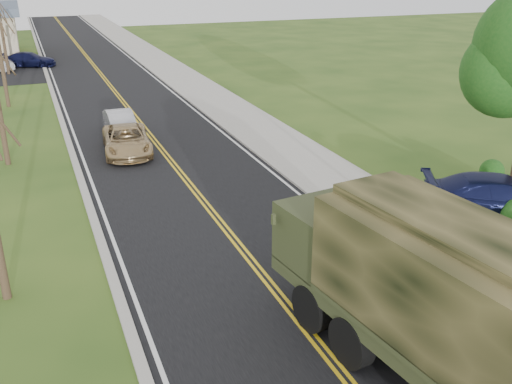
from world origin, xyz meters
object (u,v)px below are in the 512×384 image
sedan_silver (121,123)px  pickup_navy (501,198)px  military_truck (427,284)px  suv_champagne (127,140)px

sedan_silver → pickup_navy: pickup_navy is taller
military_truck → pickup_navy: (7.77, 5.72, -1.46)m
military_truck → sedan_silver: size_ratio=2.13×
military_truck → sedan_silver: bearing=90.3°
suv_champagne → sedan_silver: suv_champagne is taller
suv_champagne → pickup_navy: bearing=-43.2°
military_truck → pickup_navy: size_ratio=1.49×
suv_champagne → pickup_navy: (11.03, -12.60, 0.15)m
suv_champagne → pickup_navy: 16.75m
military_truck → sedan_silver: military_truck is taller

